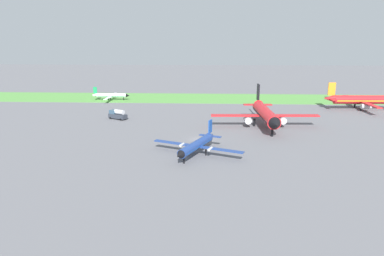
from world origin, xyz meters
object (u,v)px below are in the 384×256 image
(airplane_parked_jet_far, at_px, (361,100))
(airplane_taxiing_turboprop, at_px, (111,95))
(airplane_foreground_turboprop, at_px, (197,145))
(airplane_midfield_jet, at_px, (265,114))
(fuel_truck_near_gate, at_px, (117,114))

(airplane_parked_jet_far, bearing_deg, airplane_taxiing_turboprop, 168.93)
(airplane_foreground_turboprop, xyz_separation_m, airplane_parked_jet_far, (60.64, 58.40, 1.26))
(airplane_midfield_jet, distance_m, fuel_truck_near_gate, 48.52)
(airplane_taxiing_turboprop, xyz_separation_m, airplane_parked_jet_far, (101.66, -16.24, 1.55))
(airplane_midfield_jet, bearing_deg, airplane_taxiing_turboprop, -130.06)
(airplane_foreground_turboprop, relative_size, airplane_midfield_jet, 0.64)
(airplane_taxiing_turboprop, height_order, airplane_midfield_jet, airplane_midfield_jet)
(airplane_foreground_turboprop, bearing_deg, airplane_taxiing_turboprop, -128.07)
(airplane_foreground_turboprop, height_order, airplane_parked_jet_far, airplane_parked_jet_far)
(airplane_midfield_jet, relative_size, airplane_parked_jet_far, 1.13)
(airplane_foreground_turboprop, bearing_deg, airplane_parked_jet_far, 157.07)
(airplane_taxiing_turboprop, bearing_deg, airplane_foreground_turboprop, -62.83)
(airplane_parked_jet_far, relative_size, fuel_truck_near_gate, 4.24)
(airplane_midfield_jet, height_order, fuel_truck_near_gate, airplane_midfield_jet)
(airplane_taxiing_turboprop, distance_m, airplane_parked_jet_far, 102.96)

